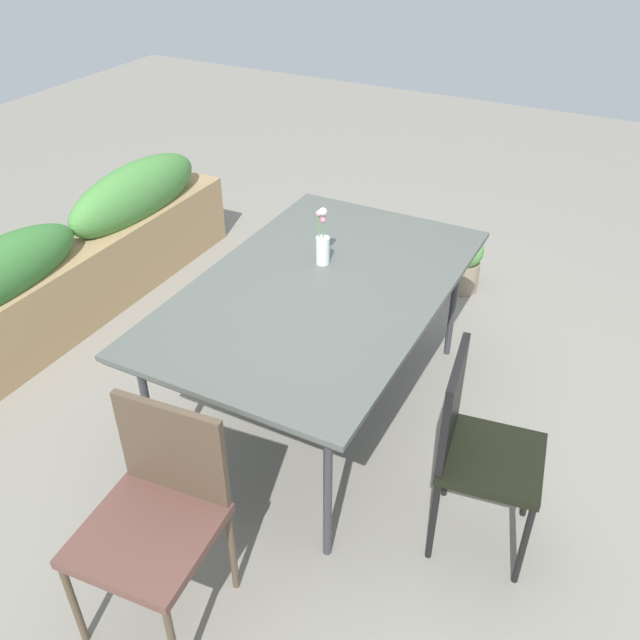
{
  "coord_description": "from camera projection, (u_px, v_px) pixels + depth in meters",
  "views": [
    {
      "loc": [
        -2.36,
        -1.22,
        2.46
      ],
      "look_at": [
        0.06,
        0.04,
        0.58
      ],
      "focal_mm": 37.83,
      "sensor_mm": 36.0,
      "label": 1
    }
  ],
  "objects": [
    {
      "name": "ground_plane",
      "position": [
        320.0,
        418.0,
        3.58
      ],
      "size": [
        12.0,
        12.0,
        0.0
      ],
      "primitive_type": "plane",
      "color": "gray"
    },
    {
      "name": "dining_table",
      "position": [
        320.0,
        293.0,
        3.23
      ],
      "size": [
        1.83,
        1.13,
        0.78
      ],
      "color": "#4C514C",
      "rests_on": "ground"
    },
    {
      "name": "chair_end_left",
      "position": [
        157.0,
        508.0,
        2.42
      ],
      "size": [
        0.5,
        0.5,
        0.9
      ],
      "rotation": [
        0.0,
        0.0,
        1.66
      ],
      "color": "brown",
      "rests_on": "ground"
    },
    {
      "name": "flower_vase",
      "position": [
        323.0,
        244.0,
        3.32
      ],
      "size": [
        0.07,
        0.07,
        0.3
      ],
      "color": "silver",
      "rests_on": "dining_table"
    },
    {
      "name": "chair_near_left",
      "position": [
        476.0,
        443.0,
        2.69
      ],
      "size": [
        0.45,
        0.45,
        0.92
      ],
      "rotation": [
        0.0,
        0.0,
        3.28
      ],
      "color": "black",
      "rests_on": "ground"
    },
    {
      "name": "potted_plant",
      "position": [
        465.0,
        261.0,
        4.54
      ],
      "size": [
        0.23,
        0.23,
        0.42
      ],
      "color": "gray",
      "rests_on": "ground"
    },
    {
      "name": "planter_box",
      "position": [
        79.0,
        261.0,
        4.2
      ],
      "size": [
        2.63,
        0.36,
        0.81
      ],
      "color": "#9E7F56",
      "rests_on": "ground"
    }
  ]
}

